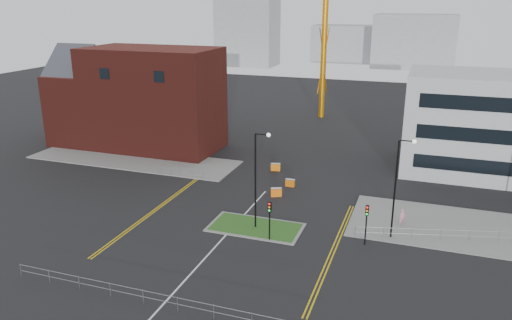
{
  "coord_description": "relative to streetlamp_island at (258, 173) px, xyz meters",
  "views": [
    {
      "loc": [
        15.94,
        -31.64,
        20.16
      ],
      "look_at": [
        0.41,
        12.68,
        5.0
      ],
      "focal_mm": 35.0,
      "sensor_mm": 36.0,
      "label": 1
    }
  ],
  "objects": [
    {
      "name": "yellow_left_a",
      "position": [
        -11.22,
        2.0,
        -5.41
      ],
      "size": [
        0.12,
        24.0,
        0.01
      ],
      "primitive_type": "cube",
      "color": "gold",
      "rests_on": "ground"
    },
    {
      "name": "traffic_light_right",
      "position": [
        9.78,
        -0.02,
        -2.85
      ],
      "size": [
        0.28,
        0.33,
        3.65
      ],
      "color": "black",
      "rests_on": "ground"
    },
    {
      "name": "yellow_right_a",
      "position": [
        7.28,
        -2.0,
        -5.41
      ],
      "size": [
        0.12,
        20.0,
        0.01
      ],
      "primitive_type": "cube",
      "color": "gold",
      "rests_on": "ground"
    },
    {
      "name": "barrier_right",
      "position": [
        -0.07,
        11.36,
        -4.93
      ],
      "size": [
        1.06,
        0.38,
        0.89
      ],
      "color": "#D7640B",
      "rests_on": "ground"
    },
    {
      "name": "centre_line",
      "position": [
        -2.22,
        -6.0,
        -5.41
      ],
      "size": [
        0.15,
        30.0,
        0.01
      ],
      "primitive_type": "cube",
      "color": "silver",
      "rests_on": "ground"
    },
    {
      "name": "grass_island",
      "position": [
        -0.22,
        0.0,
        -5.35
      ],
      "size": [
        8.0,
        4.0,
        0.12
      ],
      "primitive_type": "cube",
      "color": "#1E4E1A",
      "rests_on": "ground"
    },
    {
      "name": "barrier_left",
      "position": [
        -3.22,
        16.0,
        -4.89
      ],
      "size": [
        1.21,
        0.66,
        0.96
      ],
      "color": "orange",
      "rests_on": "ground"
    },
    {
      "name": "yellow_left_b",
      "position": [
        -10.92,
        2.0,
        -5.41
      ],
      "size": [
        0.12,
        24.0,
        0.01
      ],
      "primitive_type": "cube",
      "color": "gold",
      "rests_on": "ground"
    },
    {
      "name": "brick_building",
      "position": [
        -25.19,
        20.0,
        1.44
      ],
      "size": [
        24.2,
        10.07,
        14.24
      ],
      "color": "#4D1813",
      "rests_on": "ground"
    },
    {
      "name": "streetlamp_right_near",
      "position": [
        12.0,
        2.0,
        0.0
      ],
      "size": [
        1.46,
        0.36,
        9.18
      ],
      "color": "black",
      "rests_on": "ground"
    },
    {
      "name": "yellow_right_b",
      "position": [
        7.58,
        -2.0,
        -5.41
      ],
      "size": [
        0.12,
        20.0,
        0.01
      ],
      "primitive_type": "cube",
      "color": "gold",
      "rests_on": "ground"
    },
    {
      "name": "skyline_a",
      "position": [
        -42.22,
        112.0,
        5.59
      ],
      "size": [
        18.0,
        12.0,
        22.0
      ],
      "primitive_type": "cube",
      "color": "gray",
      "rests_on": "ground"
    },
    {
      "name": "pavement_right",
      "position": [
        19.78,
        6.0,
        -5.35
      ],
      "size": [
        24.0,
        10.0,
        0.12
      ],
      "primitive_type": "cube",
      "color": "slate",
      "rests_on": "ground"
    },
    {
      "name": "pavement_left",
      "position": [
        -22.22,
        14.0,
        -5.35
      ],
      "size": [
        28.0,
        8.0,
        0.12
      ],
      "primitive_type": "cube",
      "color": "slate",
      "rests_on": "ground"
    },
    {
      "name": "ground",
      "position": [
        -2.22,
        -8.0,
        -5.41
      ],
      "size": [
        200.0,
        200.0,
        0.0
      ],
      "primitive_type": "plane",
      "color": "black",
      "rests_on": "ground"
    },
    {
      "name": "skyline_b",
      "position": [
        7.78,
        122.0,
        2.59
      ],
      "size": [
        24.0,
        12.0,
        16.0
      ],
      "primitive_type": "cube",
      "color": "gray",
      "rests_on": "ground"
    },
    {
      "name": "barrier_mid",
      "position": [
        -0.67,
        8.0,
        -4.89
      ],
      "size": [
        1.21,
        0.82,
        0.97
      ],
      "color": "orange",
      "rests_on": "ground"
    },
    {
      "name": "traffic_light_island",
      "position": [
        1.78,
        -2.02,
        -2.85
      ],
      "size": [
        0.28,
        0.33,
        3.65
      ],
      "color": "black",
      "rests_on": "ground"
    },
    {
      "name": "island_kerb",
      "position": [
        -0.22,
        0.0,
        -5.37
      ],
      "size": [
        8.6,
        4.6,
        0.08
      ],
      "primitive_type": "cube",
      "color": "slate",
      "rests_on": "ground"
    },
    {
      "name": "skyline_d",
      "position": [
        -10.22,
        132.0,
        0.59
      ],
      "size": [
        30.0,
        12.0,
        12.0
      ],
      "primitive_type": "cube",
      "color": "gray",
      "rests_on": "ground"
    },
    {
      "name": "railing_left",
      "position": [
        -13.22,
        10.0,
        -4.67
      ],
      "size": [
        6.05,
        0.05,
        1.1
      ],
      "color": "gray",
      "rests_on": "ground"
    },
    {
      "name": "pedestrian",
      "position": [
        12.53,
        4.85,
        -4.56
      ],
      "size": [
        0.74,
        0.71,
        1.7
      ],
      "primitive_type": "imported",
      "rotation": [
        0.0,
        0.0,
        0.68
      ],
      "color": "pink",
      "rests_on": "ground"
    },
    {
      "name": "railing_front",
      "position": [
        -2.22,
        -14.0,
        -4.63
      ],
      "size": [
        24.05,
        0.05,
        1.1
      ],
      "color": "gray",
      "rests_on": "ground"
    },
    {
      "name": "railing_right",
      "position": [
        18.28,
        3.5,
        -4.63
      ],
      "size": [
        19.05,
        5.05,
        1.1
      ],
      "color": "gray",
      "rests_on": "ground"
    },
    {
      "name": "streetlamp_island",
      "position": [
        0.0,
        0.0,
        0.0
      ],
      "size": [
        1.46,
        0.36,
        9.18
      ],
      "color": "black",
      "rests_on": "ground"
    }
  ]
}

